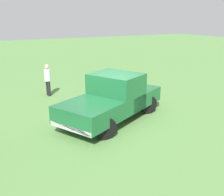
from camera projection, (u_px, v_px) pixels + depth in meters
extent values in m
plane|color=#5B8C47|center=(111.00, 119.00, 10.45)|extent=(80.00, 80.00, 0.00)
cylinder|color=black|center=(105.00, 128.00, 8.68)|extent=(0.76, 0.22, 0.76)
cylinder|color=black|center=(70.00, 118.00, 9.54)|extent=(0.76, 0.22, 0.76)
cylinder|color=black|center=(148.00, 105.00, 11.01)|extent=(0.76, 0.22, 0.76)
cylinder|color=black|center=(117.00, 98.00, 11.87)|extent=(0.76, 0.22, 0.76)
cube|color=#1E6638|center=(88.00, 113.00, 9.08)|extent=(2.50, 2.50, 0.64)
cube|color=#1E6638|center=(116.00, 91.00, 10.28)|extent=(2.17, 2.33, 1.40)
cube|color=slate|center=(116.00, 80.00, 10.15)|extent=(1.90, 2.10, 0.48)
cube|color=#1E6638|center=(129.00, 96.00, 11.13)|extent=(2.83, 2.66, 0.60)
cube|color=silver|center=(71.00, 128.00, 8.48)|extent=(0.90, 1.65, 0.16)
cylinder|color=black|center=(48.00, 88.00, 13.55)|extent=(0.14, 0.14, 0.78)
cylinder|color=black|center=(49.00, 89.00, 13.39)|extent=(0.14, 0.14, 0.78)
cylinder|color=silver|center=(47.00, 75.00, 13.27)|extent=(0.36, 0.36, 0.58)
sphere|color=beige|center=(47.00, 67.00, 13.14)|extent=(0.21, 0.21, 0.21)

